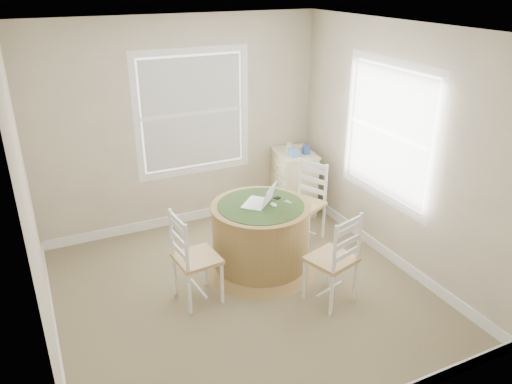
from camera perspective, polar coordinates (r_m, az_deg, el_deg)
room at (r=4.81m, az=-0.72°, el=2.81°), size 3.64×3.64×2.64m
round_table at (r=5.44m, az=0.52°, el=-4.83°), size 1.25×1.25×0.77m
chair_left at (r=4.93m, az=-6.77°, el=-7.49°), size 0.44×0.45×0.95m
chair_near at (r=4.94m, az=8.60°, el=-7.53°), size 0.52×0.51×0.95m
chair_right at (r=6.01m, az=5.50°, el=-1.35°), size 0.54×0.55×0.95m
laptop at (r=5.29m, az=0.39°, el=-1.09°), size 0.44×0.44×0.23m
mouse at (r=5.27m, az=2.02°, el=-1.48°), size 0.08×0.11×0.03m
phone at (r=5.36m, az=3.70°, el=-1.19°), size 0.06×0.10×0.02m
keys at (r=5.43m, az=2.44°, el=-0.73°), size 0.07×0.06×0.02m
corner_chest at (r=6.74m, az=4.33°, el=1.16°), size 0.57×0.70×0.86m
tissue_box at (r=6.41m, az=4.37°, el=4.50°), size 0.14×0.14×0.10m
box_yellow at (r=6.64m, az=5.11°, el=4.97°), size 0.16×0.12×0.06m
box_blue at (r=6.50m, az=5.88°, el=4.81°), size 0.09×0.09×0.12m
cup_cream at (r=6.69m, az=3.71°, el=5.32°), size 0.07×0.07×0.09m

